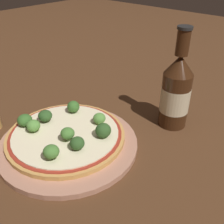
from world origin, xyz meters
TOP-DOWN VIEW (x-y plane):
  - ground_plane at (0.00, 0.00)m, footprint 3.00×3.00m
  - plate at (-0.01, -0.01)m, footprint 0.30×0.30m
  - pizza at (-0.01, -0.00)m, footprint 0.26×0.26m
  - broccoli_floret_0 at (-0.02, -0.03)m, footprint 0.03×0.03m
  - broccoli_floret_1 at (0.06, 0.05)m, footprint 0.03×0.03m
  - broccoli_floret_2 at (0.07, -0.03)m, footprint 0.03×0.03m
  - broccoli_floret_3 at (-0.03, -0.06)m, footprint 0.03×0.03m
  - broccoli_floret_4 at (-0.01, 0.07)m, footprint 0.03×0.03m
  - broccoli_floret_5 at (-0.05, 0.05)m, footprint 0.03×0.03m
  - broccoli_floret_6 at (-0.05, 0.09)m, footprint 0.03×0.03m
  - broccoli_floret_7 at (0.04, -0.07)m, footprint 0.03×0.03m
  - broccoli_floret_8 at (-0.08, -0.05)m, footprint 0.03×0.03m
  - beer_bottle at (0.21, -0.14)m, footprint 0.07×0.07m

SIDE VIEW (x-z plane):
  - ground_plane at x=0.00m, z-range 0.00..0.00m
  - plate at x=-0.01m, z-range 0.00..0.01m
  - pizza at x=-0.01m, z-range 0.01..0.03m
  - broccoli_floret_2 at x=0.07m, z-range 0.03..0.05m
  - broccoli_floret_6 at x=-0.05m, z-range 0.03..0.05m
  - broccoli_floret_3 at x=-0.03m, z-range 0.03..0.05m
  - broccoli_floret_5 at x=-0.05m, z-range 0.03..0.06m
  - broccoli_floret_1 at x=0.06m, z-range 0.03..0.06m
  - broccoli_floret_7 at x=0.04m, z-range 0.03..0.06m
  - broccoli_floret_4 at x=-0.01m, z-range 0.03..0.06m
  - broccoli_floret_8 at x=-0.08m, z-range 0.03..0.06m
  - broccoli_floret_0 at x=-0.02m, z-range 0.03..0.06m
  - beer_bottle at x=0.21m, z-range -0.03..0.21m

